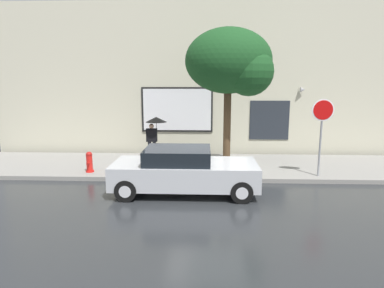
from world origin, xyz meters
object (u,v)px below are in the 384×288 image
at_px(pedestrian_with_umbrella, 155,126).
at_px(street_tree, 232,64).
at_px(parked_car, 184,171).
at_px(stop_sign, 322,122).
at_px(fire_hydrant, 89,162).

distance_m(pedestrian_with_umbrella, street_tree, 4.35).
relative_size(parked_car, pedestrian_with_umbrella, 2.41).
bearing_deg(parked_car, street_tree, 51.78).
xyz_separation_m(street_tree, stop_sign, (3.06, -0.52, -1.99)).
height_order(parked_car, pedestrian_with_umbrella, pedestrian_with_umbrella).
height_order(pedestrian_with_umbrella, street_tree, street_tree).
height_order(parked_car, fire_hydrant, parked_car).
bearing_deg(street_tree, fire_hydrant, -176.67).
relative_size(fire_hydrant, pedestrian_with_umbrella, 0.42).
xyz_separation_m(parked_car, street_tree, (1.60, 2.03, 3.34)).
distance_m(fire_hydrant, stop_sign, 8.39).
bearing_deg(pedestrian_with_umbrella, street_tree, -30.73).
distance_m(parked_car, stop_sign, 5.08).
height_order(pedestrian_with_umbrella, stop_sign, stop_sign).
distance_m(street_tree, stop_sign, 3.68).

